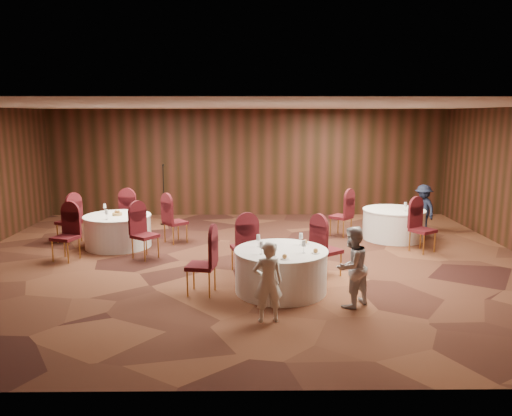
{
  "coord_description": "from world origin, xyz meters",
  "views": [
    {
      "loc": [
        0.08,
        -10.08,
        3.01
      ],
      "look_at": [
        0.2,
        0.2,
        1.1
      ],
      "focal_mm": 35.0,
      "sensor_mm": 36.0,
      "label": 1
    }
  ],
  "objects_px": {
    "mic_stand": "(164,207)",
    "man_c": "(423,208)",
    "woman_b": "(352,267)",
    "table_right": "(393,224)",
    "woman_a": "(268,282)",
    "table_left": "(118,231)",
    "table_main": "(281,270)"
  },
  "relations": [
    {
      "from": "mic_stand",
      "to": "man_c",
      "type": "distance_m",
      "value": 7.01
    },
    {
      "from": "woman_b",
      "to": "table_right",
      "type": "bearing_deg",
      "value": -152.46
    },
    {
      "from": "mic_stand",
      "to": "woman_b",
      "type": "height_order",
      "value": "mic_stand"
    },
    {
      "from": "table_right",
      "to": "mic_stand",
      "type": "bearing_deg",
      "value": 163.59
    },
    {
      "from": "table_right",
      "to": "woman_a",
      "type": "height_order",
      "value": "woman_a"
    },
    {
      "from": "woman_a",
      "to": "man_c",
      "type": "relative_size",
      "value": 0.98
    },
    {
      "from": "table_left",
      "to": "table_right",
      "type": "bearing_deg",
      "value": 5.74
    },
    {
      "from": "mic_stand",
      "to": "woman_a",
      "type": "distance_m",
      "value": 7.26
    },
    {
      "from": "woman_b",
      "to": "table_left",
      "type": "bearing_deg",
      "value": -77.51
    },
    {
      "from": "woman_a",
      "to": "man_c",
      "type": "xyz_separation_m",
      "value": [
        4.27,
        5.78,
        0.01
      ]
    },
    {
      "from": "woman_b",
      "to": "man_c",
      "type": "relative_size",
      "value": 1.05
    },
    {
      "from": "table_left",
      "to": "man_c",
      "type": "relative_size",
      "value": 1.24
    },
    {
      "from": "table_left",
      "to": "man_c",
      "type": "xyz_separation_m",
      "value": [
        7.6,
        1.44,
        0.25
      ]
    },
    {
      "from": "woman_a",
      "to": "woman_b",
      "type": "height_order",
      "value": "woman_b"
    },
    {
      "from": "woman_b",
      "to": "woman_a",
      "type": "bearing_deg",
      "value": -15.11
    },
    {
      "from": "table_main",
      "to": "woman_a",
      "type": "distance_m",
      "value": 1.35
    },
    {
      "from": "mic_stand",
      "to": "woman_b",
      "type": "distance_m",
      "value": 7.36
    },
    {
      "from": "man_c",
      "to": "mic_stand",
      "type": "bearing_deg",
      "value": -116.32
    },
    {
      "from": "man_c",
      "to": "table_left",
      "type": "bearing_deg",
      "value": -97.59
    },
    {
      "from": "table_left",
      "to": "table_right",
      "type": "xyz_separation_m",
      "value": [
        6.61,
        0.66,
        0.0
      ]
    },
    {
      "from": "woman_a",
      "to": "man_c",
      "type": "bearing_deg",
      "value": -135.89
    },
    {
      "from": "table_main",
      "to": "woman_a",
      "type": "height_order",
      "value": "woman_a"
    },
    {
      "from": "table_right",
      "to": "woman_b",
      "type": "distance_m",
      "value": 4.82
    },
    {
      "from": "table_left",
      "to": "mic_stand",
      "type": "xyz_separation_m",
      "value": [
        0.67,
        2.42,
        0.12
      ]
    },
    {
      "from": "table_main",
      "to": "man_c",
      "type": "distance_m",
      "value": 6.01
    },
    {
      "from": "table_main",
      "to": "mic_stand",
      "type": "bearing_deg",
      "value": 118.3
    },
    {
      "from": "table_main",
      "to": "woman_a",
      "type": "relative_size",
      "value": 1.32
    },
    {
      "from": "table_main",
      "to": "mic_stand",
      "type": "relative_size",
      "value": 0.96
    },
    {
      "from": "table_main",
      "to": "table_left",
      "type": "distance_m",
      "value": 4.72
    },
    {
      "from": "woman_a",
      "to": "woman_b",
      "type": "distance_m",
      "value": 1.47
    },
    {
      "from": "mic_stand",
      "to": "man_c",
      "type": "xyz_separation_m",
      "value": [
        6.94,
        -0.97,
        0.12
      ]
    },
    {
      "from": "table_main",
      "to": "man_c",
      "type": "xyz_separation_m",
      "value": [
        4.0,
        4.49,
        0.25
      ]
    }
  ]
}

